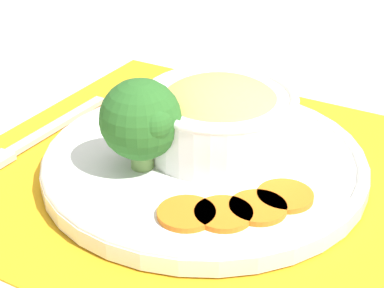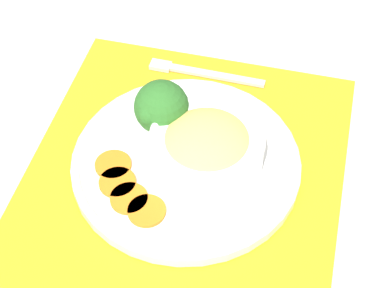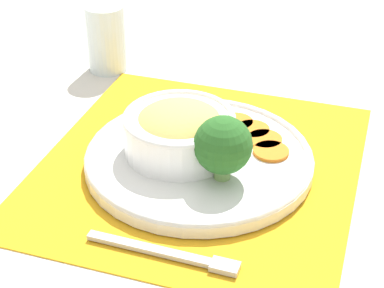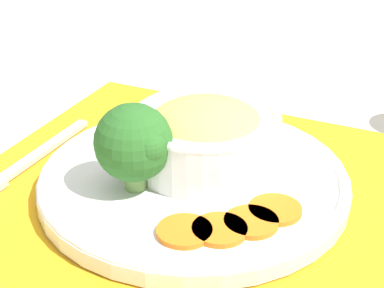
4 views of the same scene
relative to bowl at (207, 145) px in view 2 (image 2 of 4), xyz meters
The scene contains 10 objects.
ground_plane 0.06m from the bowl, 98.42° to the left, with size 4.00×4.00×0.00m, color beige.
placemat 0.06m from the bowl, 98.42° to the left, with size 0.47×0.43×0.00m.
plate 0.05m from the bowl, 98.42° to the left, with size 0.31×0.31×0.02m.
bowl is the anchor object (origin of this frame).
broccoli_floret 0.08m from the bowl, 63.69° to the left, with size 0.08×0.08×0.09m.
carrot_slice_near 0.13m from the bowl, 108.20° to the left, with size 0.05×0.05×0.01m.
carrot_slice_middle 0.13m from the bowl, 122.22° to the left, with size 0.05×0.05×0.01m.
carrot_slice_far 0.12m from the bowl, 136.55° to the left, with size 0.05×0.05×0.01m.
carrot_slice_extra 0.12m from the bowl, 151.40° to the left, with size 0.05×0.05×0.01m.
fork 0.20m from the bowl, 19.37° to the left, with size 0.02×0.18×0.01m.
Camera 2 is at (-0.53, -0.15, 0.69)m, focal length 60.00 mm.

